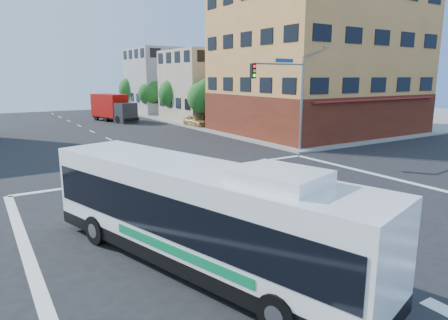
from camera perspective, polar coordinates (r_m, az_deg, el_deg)
ground at (r=16.94m, az=8.66°, el=-8.14°), size 120.00×120.00×0.00m
sidewalk_ne at (r=65.64m, az=11.97°, el=6.69°), size 50.00×50.00×0.15m
corner_building_ne at (r=43.09m, az=13.16°, el=11.77°), size 18.10×15.44×14.00m
building_east_near at (r=53.55m, az=-1.30°, el=10.57°), size 12.06×10.06×9.00m
building_east_far at (r=65.95m, az=-7.68°, el=11.15°), size 12.06×10.06×10.00m
signal_mast_ne at (r=29.91m, az=8.91°, el=10.27°), size 7.91×1.13×8.07m
signal_mast_sw at (r=2.11m, az=14.11°, el=-10.51°), size 7.91×1.01×8.07m
street_tree_a at (r=45.80m, az=-2.87°, el=9.18°), size 3.60×3.60×5.53m
street_tree_b at (r=52.91m, az=-7.19°, el=9.64°), size 3.80×3.80×5.79m
street_tree_c at (r=60.26m, az=-10.46°, el=9.53°), size 3.40×3.40×5.29m
street_tree_d at (r=67.73m, az=-13.04°, el=10.02°), size 4.00×4.00×6.03m
transit_bus at (r=12.18m, az=-3.95°, el=-7.54°), size 5.75×12.10×3.51m
box_truck at (r=53.83m, az=-15.52°, el=7.13°), size 4.12×7.99×3.46m
parked_car at (r=46.37m, az=-3.99°, el=5.59°), size 1.82×4.07×1.36m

